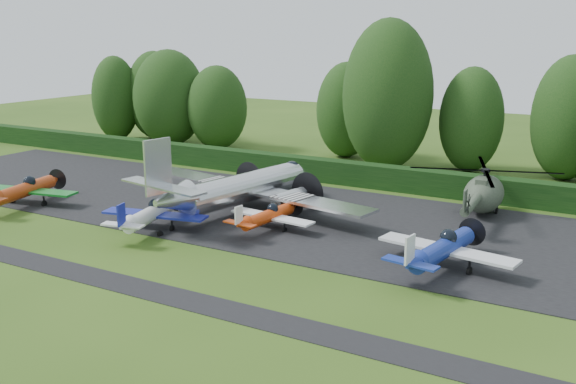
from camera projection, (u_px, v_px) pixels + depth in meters
The scene contains 18 objects.
ground at pixel (167, 246), 40.10m from camera, with size 160.00×160.00×0.00m, color #2D4D15.
apron at pixel (253, 209), 48.54m from camera, with size 70.00×18.00×0.01m, color black.
taxiway_verge at pixel (96, 277), 35.02m from camera, with size 70.00×2.00×0.00m, color black.
hedgerow at pixel (319, 180), 57.84m from camera, with size 90.00×1.60×2.00m, color black.
transport_plane at pixel (242, 188), 47.20m from camera, with size 20.89×16.02×6.69m.
light_plane_red at pixel (24, 190), 49.12m from camera, with size 7.92×8.32×3.04m.
light_plane_white at pixel (151, 214), 42.98m from camera, with size 7.38×7.76×2.84m.
light_plane_orange at pixel (268, 216), 43.11m from camera, with size 6.28×6.61×2.41m.
light_plane_blue at pixel (443, 249), 35.77m from camera, with size 8.04×8.45×3.09m.
helicopter at pixel (484, 191), 46.47m from camera, with size 10.66×12.49×3.43m.
tree_1 at pixel (169, 98), 74.47m from camera, with size 8.36×8.36×11.12m.
tree_2 at pixel (217, 108), 72.23m from camera, with size 6.74×6.74×9.44m.
tree_3 at pixel (388, 96), 60.62m from camera, with size 8.57×8.57×14.36m.
tree_4 at pixel (346, 110), 67.50m from camera, with size 6.34×6.34×10.05m.
tree_5 at pixel (116, 98), 78.36m from camera, with size 5.68×5.68×10.26m.
tree_6 at pixel (471, 120), 60.45m from camera, with size 5.97×5.97×9.95m.
tree_8 at pixel (569, 118), 56.85m from camera, with size 6.52×6.52×11.18m.
tree_10 at pixel (155, 95), 79.36m from camera, with size 6.88×6.88×10.80m.
Camera 1 is at (25.27, -29.45, 13.06)m, focal length 40.00 mm.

